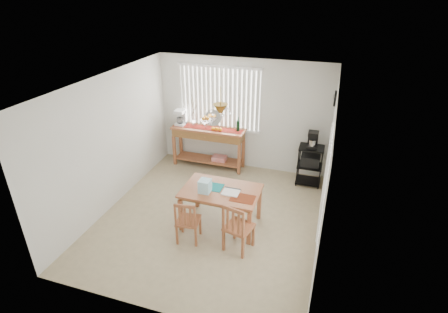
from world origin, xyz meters
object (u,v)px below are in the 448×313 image
(sideboard, at_px, (209,138))
(wire_cart, at_px, (310,162))
(dining_table, at_px, (221,194))
(chair_left, at_px, (188,221))
(cart_items, at_px, (313,140))
(chair_right, at_px, (238,228))

(sideboard, distance_m, wire_cart, 2.40)
(dining_table, distance_m, chair_left, 0.77)
(cart_items, xyz_separation_m, chair_left, (-1.78, -2.62, -0.65))
(cart_items, bearing_deg, sideboard, 177.09)
(wire_cart, bearing_deg, sideboard, 176.86)
(cart_items, xyz_separation_m, dining_table, (-1.39, -2.00, -0.41))
(chair_left, height_order, chair_right, chair_right)
(wire_cart, distance_m, dining_table, 2.43)
(wire_cart, distance_m, cart_items, 0.52)
(dining_table, bearing_deg, cart_items, 55.13)
(wire_cart, relative_size, chair_right, 0.97)
(sideboard, xyz_separation_m, cart_items, (2.39, -0.12, 0.32))
(sideboard, relative_size, cart_items, 4.75)
(dining_table, xyz_separation_m, chair_right, (0.48, -0.59, -0.20))
(sideboard, xyz_separation_m, chair_right, (1.48, -2.70, -0.29))
(chair_left, bearing_deg, wire_cart, 55.71)
(dining_table, distance_m, chair_right, 0.78)
(chair_left, distance_m, chair_right, 0.87)
(cart_items, bearing_deg, chair_left, -124.20)
(dining_table, height_order, chair_right, chair_right)
(sideboard, bearing_deg, chair_right, -61.31)
(cart_items, height_order, dining_table, cart_items)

